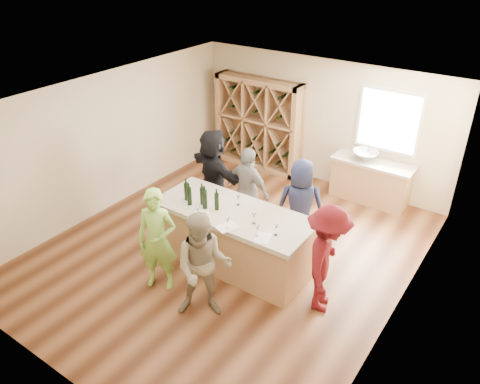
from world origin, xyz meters
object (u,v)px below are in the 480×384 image
Objects in this scene: wine_bottle_d at (205,199)px; wine_rack at (258,124)px; sink at (365,155)px; wine_bottle_a at (187,191)px; wine_bottle_c at (202,196)px; person_far_right at (300,205)px; tasting_counter_base at (234,240)px; person_server at (326,259)px; person_near_left at (157,240)px; person_far_mid at (248,190)px; person_far_left at (214,173)px; wine_bottle_e at (217,202)px; wine_bottle_b at (189,196)px; person_near_right at (203,267)px.

wine_rack is at bearing 110.02° from wine_bottle_d.
sink is 1.69× the size of wine_bottle_a.
wine_bottle_a is 1.03× the size of wine_bottle_c.
person_far_right is at bearing 45.94° from wine_bottle_c.
person_server is at bearing -2.58° from tasting_counter_base.
person_near_left reaches higher than person_far_mid.
person_server is 3.26m from person_far_left.
wine_rack is at bearing 112.94° from wine_bottle_e.
wine_bottle_d is at bearing -158.78° from wine_bottle_e.
person_far_mid is (-0.18, 1.19, -0.38)m from wine_bottle_e.
person_near_left is 1.02× the size of person_far_right.
wine_bottle_d reaches higher than wine_bottle_a.
person_far_left reaches higher than wine_bottle_a.
wine_rack is 4.82m from person_near_left.
person_far_right is at bearing 45.23° from wine_bottle_b.
wine_bottle_c is at bearing -71.23° from wine_rack.
person_far_right is (1.21, 1.25, -0.38)m from wine_bottle_c.
wine_bottle_c is at bearing 178.41° from wine_bottle_e.
person_server is at bearing 0.96° from wine_bottle_c.
wine_rack is 4.06× the size of sink.
person_server is at bearing 174.58° from person_far_left.
wine_bottle_a is 0.19× the size of person_far_right.
wine_rack is at bearing -74.31° from person_far_right.
wine_rack is 1.27× the size of person_near_right.
wine_bottle_a reaches higher than tasting_counter_base.
wine_bottle_a is at bearing 10.65° from person_far_right.
person_far_mid reaches higher than wine_bottle_e.
wine_rack reaches higher than person_near_right.
wine_bottle_d is at bearing -69.98° from wine_rack.
person_far_left is at bearing 108.23° from wine_bottle_a.
sink is 2.37m from person_far_right.
person_far_left is at bearing 50.71° from person_server.
wine_bottle_a reaches higher than wine_bottle_b.
wine_bottle_e is at bearing 74.08° from person_server.
wine_bottle_d reaches higher than tasting_counter_base.
person_server is at bearing 1.74° from wine_bottle_a.
wine_bottle_a is at bearing -169.80° from tasting_counter_base.
person_far_left is (-0.87, 0.08, 0.07)m from person_far_mid.
sink is 3.89m from wine_bottle_c.
wine_bottle_a is at bearing 77.11° from person_near_left.
person_near_right reaches higher than wine_bottle_c.
tasting_counter_base is 1.48× the size of person_near_left.
wine_bottle_d reaches higher than wine_bottle_e.
person_near_left is (1.14, -4.67, -0.22)m from wine_rack.
person_near_right is 2.37m from person_far_right.
person_far_left is (-1.05, 1.27, -0.31)m from wine_bottle_e.
sink is 0.21× the size of tasting_counter_base.
tasting_counter_base is 1.47× the size of person_server.
person_far_right is at bearing -163.86° from person_far_left.
wine_rack reaches higher than wine_bottle_e.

